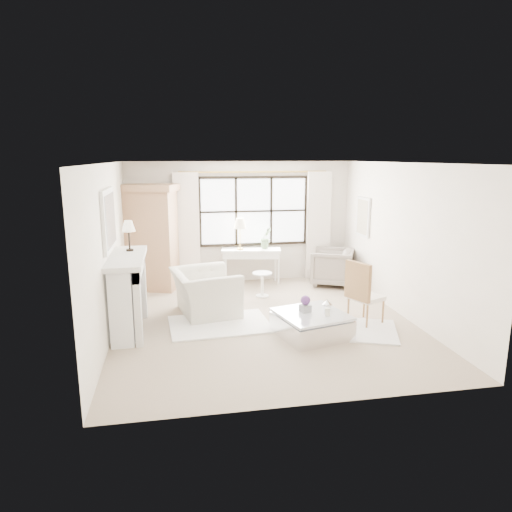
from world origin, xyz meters
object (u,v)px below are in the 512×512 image
object	(u,v)px
console_table	(251,266)
club_armchair	(205,292)
coffee_table	(311,325)
armoire	(151,237)

from	to	relation	value
console_table	club_armchair	size ratio (longest dim) A/B	1.10
console_table	coffee_table	size ratio (longest dim) A/B	1.12
club_armchair	console_table	bearing A→B (deg)	-43.49
club_armchair	armoire	bearing A→B (deg)	17.76
console_table	coffee_table	xyz separation A→B (m)	(0.43, -3.16, -0.22)
console_table	coffee_table	bearing A→B (deg)	-72.15
armoire	club_armchair	bearing A→B (deg)	-42.75
console_table	club_armchair	bearing A→B (deg)	-112.44
armoire	console_table	bearing A→B (deg)	18.52
armoire	coffee_table	xyz separation A→B (m)	(2.57, -3.16, -0.96)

